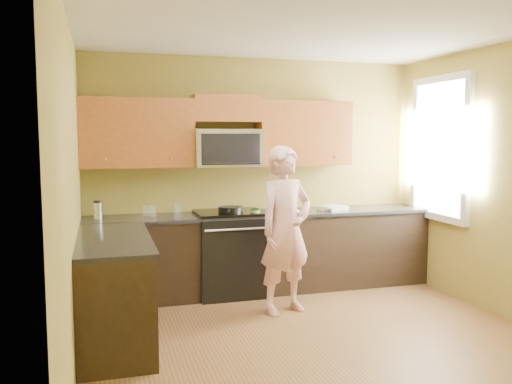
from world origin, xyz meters
name	(u,v)px	position (x,y,z in m)	size (l,w,h in m)	color
floor	(320,344)	(0.00, 0.00, 0.00)	(4.00, 4.00, 0.00)	brown
ceiling	(324,24)	(0.00, 0.00, 2.70)	(4.00, 4.00, 0.00)	white
wall_back	(256,173)	(0.00, 2.00, 1.35)	(4.00, 4.00, 0.00)	olive
wall_front	(487,228)	(0.00, -2.00, 1.35)	(4.00, 4.00, 0.00)	olive
wall_left	(71,196)	(-2.00, 0.00, 1.35)	(4.00, 4.00, 0.00)	olive
cabinet_back_run	(263,253)	(0.00, 1.70, 0.44)	(4.00, 0.60, 0.88)	black
cabinet_left_run	(114,291)	(-1.70, 0.60, 0.44)	(0.60, 1.60, 0.88)	black
countertop_back	(263,214)	(0.00, 1.69, 0.90)	(4.00, 0.62, 0.04)	black
countertop_left	(114,239)	(-1.69, 0.60, 0.90)	(0.62, 1.60, 0.04)	black
stove	(230,253)	(-0.40, 1.68, 0.47)	(0.76, 0.65, 0.95)	black
microwave	(227,166)	(-0.40, 1.80, 1.45)	(0.76, 0.40, 0.42)	silver
upper_cab_left	(138,168)	(-1.39, 1.83, 1.45)	(1.22, 0.33, 0.75)	brown
upper_cab_right	(303,165)	(0.54, 1.83, 1.45)	(1.12, 0.33, 0.75)	brown
upper_cab_over_mw	(226,109)	(-0.40, 1.83, 2.10)	(0.76, 0.33, 0.30)	brown
window	(440,149)	(1.98, 1.20, 1.65)	(0.06, 1.06, 1.66)	white
woman	(286,230)	(0.00, 0.91, 0.85)	(0.62, 0.41, 1.69)	#F57A80
frying_pan	(231,212)	(-0.40, 1.62, 0.95)	(0.28, 0.48, 0.06)	black
butter_tub	(255,214)	(-0.14, 1.55, 0.92)	(0.11, 0.11, 0.08)	#FFEF43
toast_slice	(295,212)	(0.33, 1.53, 0.93)	(0.11, 0.11, 0.01)	#B27F47
napkin_a	(295,212)	(0.30, 1.45, 0.95)	(0.11, 0.12, 0.06)	silver
napkin_b	(330,209)	(0.77, 1.55, 0.95)	(0.12, 0.13, 0.07)	silver
dish_towel	(333,208)	(0.85, 1.65, 0.95)	(0.30, 0.24, 0.05)	white
travel_mug	(98,219)	(-1.82, 1.72, 0.92)	(0.09, 0.09, 0.19)	silver
glass_a	(153,211)	(-1.25, 1.72, 0.98)	(0.07, 0.07, 0.12)	silver
glass_b	(146,210)	(-1.32, 1.79, 0.98)	(0.07, 0.07, 0.12)	silver
glass_c	(177,209)	(-0.97, 1.83, 0.98)	(0.07, 0.07, 0.12)	silver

